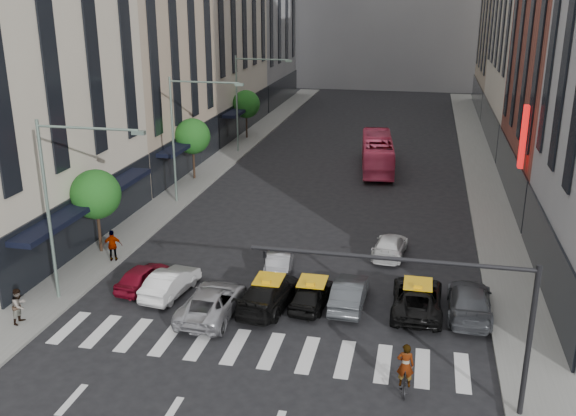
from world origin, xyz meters
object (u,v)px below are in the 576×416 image
Objects in this scene: bus at (377,153)px; pedestrian_near at (19,306)px; taxi_center at (312,294)px; streetlamp_near at (63,188)px; pedestrian_far at (113,246)px; motorcycle at (404,382)px; car_white_front at (171,282)px; streetlamp_far at (246,91)px; car_red at (143,276)px; taxi_left at (269,293)px; streetlamp_mid at (185,124)px.

pedestrian_near is (-13.87, -31.23, -0.47)m from bus.
pedestrian_near is (-12.86, -4.71, 0.34)m from taxi_center.
streetlamp_near is 6.86m from pedestrian_far.
streetlamp_near reaches higher than motorcycle.
car_white_front is 5.67m from pedestrian_far.
streetlamp_far is (0.00, 32.00, 0.00)m from streetlamp_near.
pedestrian_far is at bearing 55.10° from bus.
streetlamp_near is 2.41× the size of car_red.
motorcycle is (16.36, -4.30, -5.48)m from streetlamp_near.
car_white_front is (4.36, 1.71, -5.22)m from streetlamp_near.
streetlamp_far is 13.87m from bus.
streetlamp_far reaches higher than taxi_left.
streetlamp_mid is at bearing -43.16° from taxi_center.
streetlamp_near reaches higher than taxi_left.
car_red is at bearing -79.18° from streetlamp_mid.
car_red is 0.97× the size of taxi_center.
taxi_center reaches higher than motorcycle.
pedestrian_near is (-1.21, -18.75, -4.90)m from streetlamp_mid.
streetlamp_near is 1.00× the size of streetlamp_mid.
car_white_front is 0.39× the size of bus.
bus is at bearing -137.13° from pedestrian_far.
taxi_left is at bearing 142.92° from pedestrian_far.
streetlamp_near reaches higher than pedestrian_far.
streetlamp_far is 32.64m from taxi_center.
motorcycle is 0.88× the size of pedestrian_far.
taxi_center is (11.64, -14.04, -5.25)m from streetlamp_mid.
bus is at bearing -88.59° from taxi_left.
taxi_center is 2.42× the size of motorcycle.
motorcycle is at bearing 147.53° from taxi_left.
motorcycle is at bearing -65.74° from streetlamp_far.
streetlamp_near is 2.18× the size of car_white_front.
car_red is at bearing 119.95° from pedestrian_far.
pedestrian_near is at bearing 45.87° from car_white_front.
pedestrian_near reaches higher than motorcycle.
car_white_front is 28.03m from bus.
taxi_left is 3.16× the size of motorcycle.
taxi_center is at bearing -55.27° from motorcycle.
streetlamp_near is at bearing -21.68° from pedestrian_near.
streetlamp_far is at bearing -64.68° from taxi_left.
streetlamp_far is 30.42m from car_red.
bus is 5.81× the size of pedestrian_far.
bus reaches higher than car_red.
car_white_front is at bearing -81.80° from streetlamp_far.
streetlamp_mid reaches higher than pedestrian_far.
car_white_front is 2.43× the size of pedestrian_near.
car_white_front is (4.36, -14.29, -5.22)m from streetlamp_mid.
bus is 6.21× the size of pedestrian_near.
streetlamp_near and streetlamp_far have the same top height.
streetlamp_near is 1.00× the size of streetlamp_far.
taxi_center is at bearing -170.87° from car_white_front.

